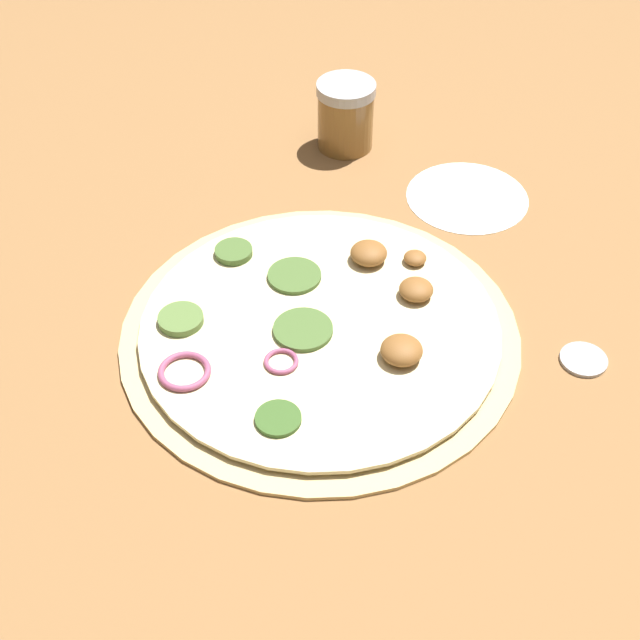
% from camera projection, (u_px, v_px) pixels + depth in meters
% --- Properties ---
extents(ground_plane, '(3.00, 3.00, 0.00)m').
position_uv_depth(ground_plane, '(320.00, 334.00, 0.81)').
color(ground_plane, olive).
extents(pizza, '(0.36, 0.36, 0.03)m').
position_uv_depth(pizza, '(320.00, 328.00, 0.80)').
color(pizza, '#D6B77A').
rests_on(pizza, ground_plane).
extents(spice_jar, '(0.07, 0.07, 0.08)m').
position_uv_depth(spice_jar, '(346.00, 115.00, 1.00)').
color(spice_jar, olive).
rests_on(spice_jar, ground_plane).
extents(loose_cap, '(0.04, 0.04, 0.01)m').
position_uv_depth(loose_cap, '(584.00, 358.00, 0.78)').
color(loose_cap, '#B2B2B7').
rests_on(loose_cap, ground_plane).
extents(flour_patch, '(0.13, 0.13, 0.00)m').
position_uv_depth(flour_patch, '(467.00, 197.00, 0.96)').
color(flour_patch, white).
rests_on(flour_patch, ground_plane).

